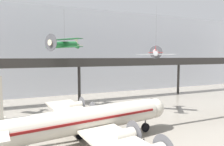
{
  "coord_description": "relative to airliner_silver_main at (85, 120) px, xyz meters",
  "views": [
    {
      "loc": [
        -10.83,
        -19.53,
        11.18
      ],
      "look_at": [
        -0.15,
        6.6,
        8.81
      ],
      "focal_mm": 32.0,
      "sensor_mm": 36.0,
      "label": 1
    }
  ],
  "objects": [
    {
      "name": "suspended_plane_silver_racer",
      "position": [
        16.11,
        8.63,
        8.47
      ],
      "size": [
        6.65,
        6.14,
        9.87
      ],
      "rotation": [
        0.0,
        0.0,
        0.96
      ],
      "color": "silver"
    },
    {
      "name": "suspended_plane_green_biplane",
      "position": [
        0.66,
        18.52,
        10.26
      ],
      "size": [
        7.96,
        8.67,
        8.54
      ],
      "rotation": [
        0.0,
        0.0,
        3.74
      ],
      "color": "#1E6B33"
    },
    {
      "name": "mezzanine_walkway",
      "position": [
        4.91,
        23.35,
        5.71
      ],
      "size": [
        110.0,
        3.2,
        10.74
      ],
      "color": "#2D2B28",
      "rests_on": "ground"
    },
    {
      "name": "info_sign_pedestal",
      "position": [
        6.65,
        -2.92,
        -2.89
      ],
      "size": [
        0.26,
        0.76,
        1.24
      ],
      "rotation": [
        0.0,
        0.0,
        -0.27
      ],
      "color": "#4C4C51",
      "rests_on": "ground"
    },
    {
      "name": "airliner_silver_main",
      "position": [
        0.0,
        0.0,
        0.0
      ],
      "size": [
        25.95,
        29.73,
        9.25
      ],
      "rotation": [
        0.0,
        0.0,
        0.15
      ],
      "color": "beige",
      "rests_on": "ground"
    },
    {
      "name": "hangar_back_wall",
      "position": [
        4.91,
        35.55,
        9.16
      ],
      "size": [
        140.0,
        3.0,
        25.01
      ],
      "color": "silver",
      "rests_on": "ground"
    }
  ]
}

